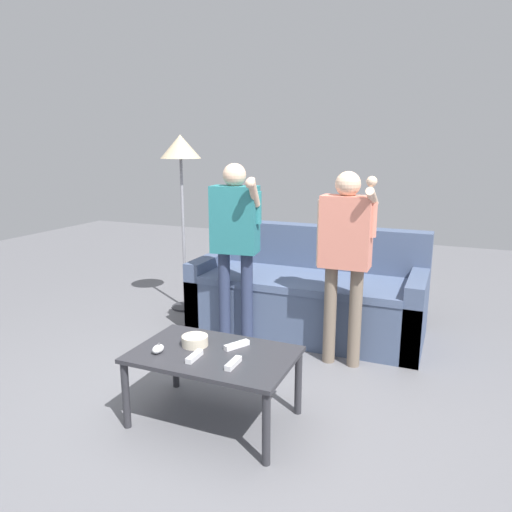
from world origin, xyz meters
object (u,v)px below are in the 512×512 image
Objects in this scene: snack_bowl at (195,341)px; player_left at (235,233)px; player_right at (345,246)px; couch at (308,295)px; coffee_table at (214,361)px; floor_lamp at (181,157)px; game_remote_wand_spare at (194,356)px; game_remote_nunchuk at (158,349)px; game_remote_wand_near at (237,345)px; game_remote_wand_far at (233,363)px.

player_left is (-0.23, 1.05, 0.46)m from snack_bowl.
player_left is at bearing 176.55° from player_right.
coffee_table is (-0.09, -1.61, 0.06)m from couch.
floor_lamp is (-1.22, 1.70, 1.12)m from coffee_table.
game_remote_wand_spare is (1.16, -1.82, -1.05)m from floor_lamp.
player_left is (0.84, -0.60, -0.57)m from floor_lamp.
player_right is (0.52, 1.05, 0.52)m from coffee_table.
coffee_table is 1.29m from player_left.
player_right reaches higher than game_remote_nunchuk.
game_remote_wand_near reaches higher than coffee_table.
game_remote_wand_far is (0.56, -1.21, -0.48)m from player_left.
floor_lamp reaches higher than couch.
game_remote_wand_far is at bearing 1.89° from game_remote_nunchuk.
player_left is 10.02× the size of game_remote_wand_spare.
coffee_table is 10.59× the size of game_remote_nunchuk.
game_remote_wand_spare is at bearing 2.18° from game_remote_nunchuk.
player_right is 1.38m from game_remote_wand_spare.
game_remote_wand_near is (0.39, 0.24, -0.01)m from game_remote_nunchuk.
couch is at bearing 93.13° from game_remote_wand_far.
floor_lamp is at bearing 129.69° from game_remote_wand_near.
player_right is at bearing 63.74° from coffee_table.
couch is at bearing 86.98° from coffee_table.
player_left is 9.12× the size of game_remote_wand_near.
player_right is 1.29m from game_remote_wand_far.
coffee_table is 6.35× the size of game_remote_wand_spare.
snack_bowl is at bearing 118.94° from game_remote_wand_spare.
couch is 12.21× the size of game_remote_wand_near.
game_remote_nunchuk reaches higher than game_remote_wand_far.
game_remote_nunchuk is at bearing -156.83° from coffee_table.
couch reaches higher than game_remote_wand_near.
game_remote_wand_spare is (0.32, -1.22, -0.48)m from player_left.
snack_bowl is 1.07× the size of game_remote_wand_spare.
player_right is at bearing 65.50° from game_remote_wand_near.
player_right is 0.90m from player_left.
player_left is at bearing 102.19° from snack_bowl.
game_remote_wand_far is at bearing -65.32° from player_left.
player_right is 9.74× the size of game_remote_wand_spare.
snack_bowl is 1.17m from player_left.
couch is 22.36× the size of game_remote_nunchuk.
couch is 1.38× the size of player_right.
game_remote_nunchuk is 0.47m from game_remote_wand_far.
player_right reaches higher than snack_bowl.
couch reaches higher than coffee_table.
game_remote_wand_spare is at bearing -57.42° from floor_lamp.
game_remote_wand_spare is at bearing -122.89° from game_remote_wand_near.
game_remote_wand_far is (0.09, -1.72, 0.13)m from couch.
couch is 1.34× the size of player_left.
coffee_table is 2.37m from floor_lamp.
couch is 13.41× the size of game_remote_wand_spare.
snack_bowl is 2.22m from floor_lamp.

